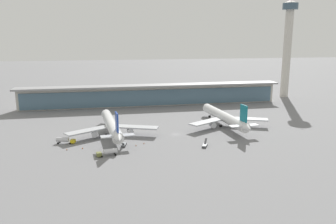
{
  "coord_description": "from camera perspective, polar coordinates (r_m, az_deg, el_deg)",
  "views": [
    {
      "loc": [
        -35.64,
        -160.58,
        47.91
      ],
      "look_at": [
        0.0,
        19.86,
        7.36
      ],
      "focal_mm": 36.08,
      "sensor_mm": 36.0,
      "label": 1
    }
  ],
  "objects": [
    {
      "name": "ground_plane",
      "position": [
        171.33,
        1.29,
        -3.81
      ],
      "size": [
        1200.0,
        1200.0,
        0.0
      ],
      "primitive_type": "plane",
      "color": "slate"
    },
    {
      "name": "airliner_left_stand",
      "position": [
        171.55,
        -9.52,
        -2.21
      ],
      "size": [
        46.1,
        60.17,
        16.01
      ],
      "color": "white",
      "rests_on": "ground"
    },
    {
      "name": "airliner_centre_stand",
      "position": [
        188.79,
        9.55,
        -0.87
      ],
      "size": [
        46.15,
        60.17,
        16.01
      ],
      "color": "white",
      "rests_on": "ground"
    },
    {
      "name": "service_truck_near_nose_olive",
      "position": [
        142.76,
        -10.13,
        -6.65
      ],
      "size": [
        8.87,
        3.97,
        2.95
      ],
      "color": "olive",
      "rests_on": "ground"
    },
    {
      "name": "service_truck_under_wing_grey",
      "position": [
        154.47,
        -7.48,
        -5.43
      ],
      "size": [
        2.92,
        6.93,
        2.7
      ],
      "color": "gray",
      "rests_on": "ground"
    },
    {
      "name": "service_truck_mid_apron_grey",
      "position": [
        153.39,
        6.24,
        -5.53
      ],
      "size": [
        4.17,
        6.72,
        2.7
      ],
      "color": "gray",
      "rests_on": "ground"
    },
    {
      "name": "service_truck_by_tail_yellow",
      "position": [
        163.54,
        -17.02,
        -4.54
      ],
      "size": [
        8.89,
        4.3,
        2.95
      ],
      "color": "yellow",
      "rests_on": "ground"
    },
    {
      "name": "terminal_building",
      "position": [
        243.57,
        -2.61,
        2.96
      ],
      "size": [
        187.51,
        12.8,
        15.2
      ],
      "color": "beige",
      "rests_on": "ground"
    },
    {
      "name": "control_tower",
      "position": [
        293.75,
        19.57,
        11.08
      ],
      "size": [
        12.0,
        12.0,
        82.06
      ],
      "color": "beige",
      "rests_on": "ground"
    },
    {
      "name": "safety_cone_alpha",
      "position": [
        154.33,
        -16.71,
        -6.08
      ],
      "size": [
        0.62,
        0.62,
        0.7
      ],
      "color": "orange",
      "rests_on": "ground"
    },
    {
      "name": "safety_cone_bravo",
      "position": [
        156.73,
        -4.08,
        -5.28
      ],
      "size": [
        0.62,
        0.62,
        0.7
      ],
      "color": "orange",
      "rests_on": "ground"
    },
    {
      "name": "safety_cone_charlie",
      "position": [
        154.31,
        -14.25,
        -5.93
      ],
      "size": [
        0.62,
        0.62,
        0.7
      ],
      "color": "orange",
      "rests_on": "ground"
    },
    {
      "name": "safety_cone_delta",
      "position": [
        154.18,
        -5.42,
        -5.61
      ],
      "size": [
        0.62,
        0.62,
        0.7
      ],
      "color": "orange",
      "rests_on": "ground"
    }
  ]
}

